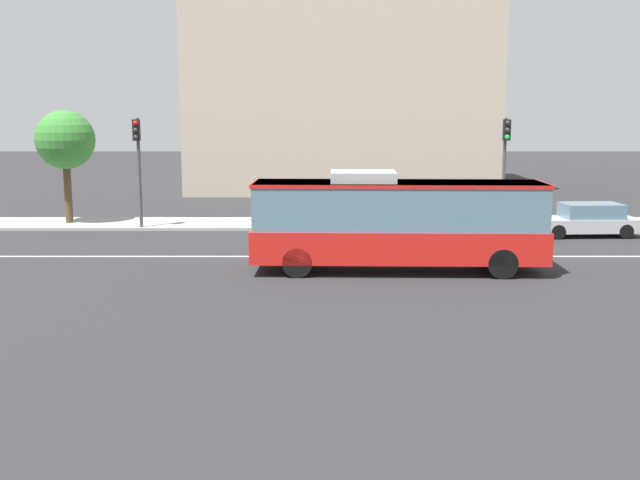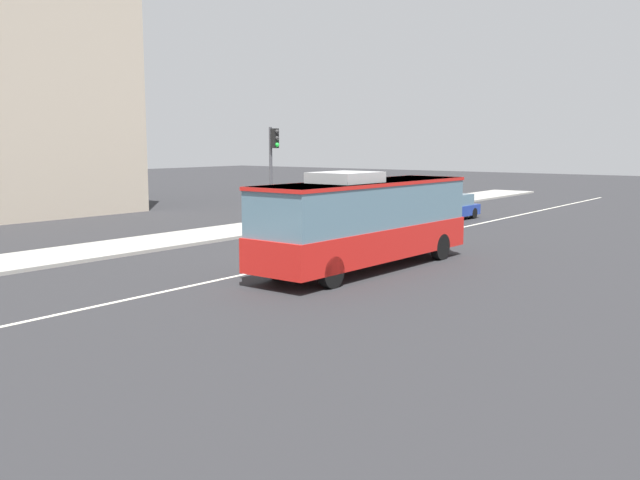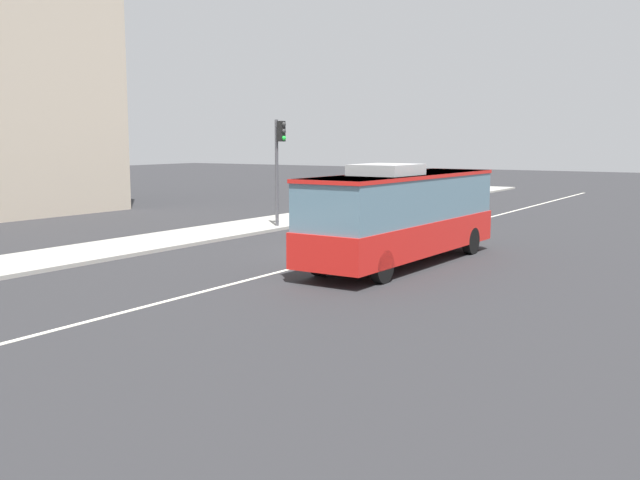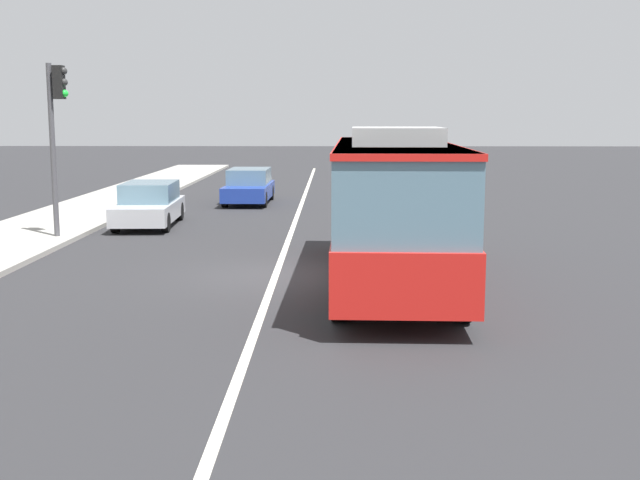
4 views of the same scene
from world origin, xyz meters
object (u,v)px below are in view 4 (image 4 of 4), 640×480
(sedan_silver, at_px, (149,204))
(sedan_blue, at_px, (249,186))
(transit_bus, at_px, (393,202))
(traffic_light_near_corner, at_px, (56,120))

(sedan_silver, bearing_deg, sedan_blue, 157.12)
(transit_bus, distance_m, sedan_blue, 17.09)
(transit_bus, distance_m, sedan_silver, 11.98)
(transit_bus, relative_size, sedan_blue, 2.22)
(sedan_silver, xyz_separation_m, traffic_light_near_corner, (-3.31, 1.87, 2.84))
(transit_bus, relative_size, traffic_light_near_corner, 1.94)
(transit_bus, relative_size, sedan_silver, 2.20)
(sedan_blue, bearing_deg, traffic_light_near_corner, -22.55)
(transit_bus, distance_m, traffic_light_near_corner, 11.27)
(transit_bus, height_order, sedan_blue, transit_bus)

